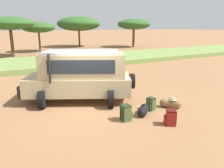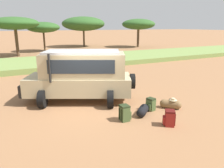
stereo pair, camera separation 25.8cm
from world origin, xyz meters
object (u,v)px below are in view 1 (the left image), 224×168
backpack_beside_front_wheel (151,104)px  acacia_tree_far_right (134,24)px  backpack_near_rear_wheel (171,117)px  safari_vehicle (81,75)px  duffel_bag_soft_canvas (143,110)px  acacia_tree_right_mid (79,24)px  acacia_tree_left_mid (10,23)px  acacia_tree_centre_back (38,27)px  duffel_bag_low_black_case (170,103)px  backpack_cluster_center (126,113)px

backpack_beside_front_wheel → acacia_tree_far_right: 29.16m
backpack_beside_front_wheel → backpack_near_rear_wheel: size_ratio=0.93×
safari_vehicle → backpack_near_rear_wheel: bearing=-64.8°
duffel_bag_soft_canvas → acacia_tree_right_mid: bearing=74.7°
acacia_tree_left_mid → acacia_tree_right_mid: (11.30, 8.30, 0.05)m
duffel_bag_soft_canvas → acacia_tree_right_mid: acacia_tree_right_mid is taller
safari_vehicle → acacia_tree_far_right: size_ratio=0.97×
acacia_tree_left_mid → backpack_beside_front_wheel: bearing=-79.9°
backpack_beside_front_wheel → acacia_tree_right_mid: acacia_tree_right_mid is taller
acacia_tree_centre_back → acacia_tree_left_mid: bearing=-134.7°
safari_vehicle → duffel_bag_low_black_case: bearing=-41.4°
backpack_near_rear_wheel → duffel_bag_low_black_case: bearing=46.9°
backpack_near_rear_wheel → acacia_tree_left_mid: size_ratio=0.11×
duffel_bag_soft_canvas → acacia_tree_centre_back: bearing=88.5°
duffel_bag_low_black_case → acacia_tree_centre_back: bearing=92.0°
acacia_tree_right_mid → backpack_cluster_center: bearing=-106.9°
duffel_bag_low_black_case → safari_vehicle: bearing=138.6°
backpack_near_rear_wheel → duffel_bag_low_black_case: size_ratio=0.74×
duffel_bag_low_black_case → backpack_near_rear_wheel: bearing=-133.1°
backpack_near_rear_wheel → acacia_tree_far_right: (15.77, 26.01, 3.47)m
backpack_beside_front_wheel → acacia_tree_far_right: (15.47, 24.47, 3.49)m
backpack_near_rear_wheel → duffel_bag_soft_canvas: size_ratio=0.75×
safari_vehicle → acacia_tree_centre_back: 22.57m
backpack_near_rear_wheel → duffel_bag_low_black_case: (1.24, 1.33, -0.10)m
acacia_tree_left_mid → backpack_cluster_center: bearing=-84.1°
backpack_near_rear_wheel → duffel_bag_low_black_case: backpack_near_rear_wheel is taller
acacia_tree_far_right → duffel_bag_low_black_case: bearing=-120.5°
backpack_beside_front_wheel → acacia_tree_far_right: size_ratio=0.10×
duffel_bag_low_black_case → backpack_beside_front_wheel: bearing=167.3°
backpack_near_rear_wheel → acacia_tree_left_mid: 23.17m
safari_vehicle → backpack_beside_front_wheel: safari_vehicle is taller
acacia_tree_left_mid → acacia_tree_centre_back: acacia_tree_left_mid is taller
safari_vehicle → backpack_cluster_center: safari_vehicle is taller
safari_vehicle → duffel_bag_low_black_case: 4.38m
backpack_cluster_center → backpack_near_rear_wheel: (1.24, -1.13, -0.02)m
duffel_bag_soft_canvas → acacia_tree_centre_back: size_ratio=0.17×
duffel_bag_soft_canvas → acacia_tree_right_mid: 30.98m
duffel_bag_soft_canvas → acacia_tree_far_right: bearing=57.0°
backpack_beside_front_wheel → backpack_near_rear_wheel: 1.57m
backpack_beside_front_wheel → acacia_tree_centre_back: bearing=89.9°
backpack_near_rear_wheel → acacia_tree_left_mid: (-3.46, 22.64, 3.51)m
backpack_cluster_center → acacia_tree_far_right: size_ratio=0.11×
duffel_bag_low_black_case → acacia_tree_far_right: 28.86m
acacia_tree_far_right → backpack_cluster_center: bearing=-124.3°
backpack_beside_front_wheel → duffel_bag_low_black_case: bearing=-12.7°
backpack_cluster_center → backpack_near_rear_wheel: size_ratio=1.06×
backpack_near_rear_wheel → acacia_tree_far_right: bearing=58.8°
backpack_cluster_center → duffel_bag_low_black_case: bearing=4.6°
acacia_tree_right_mid → acacia_tree_far_right: (7.93, -4.92, -0.09)m
safari_vehicle → backpack_cluster_center: bearing=-76.9°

